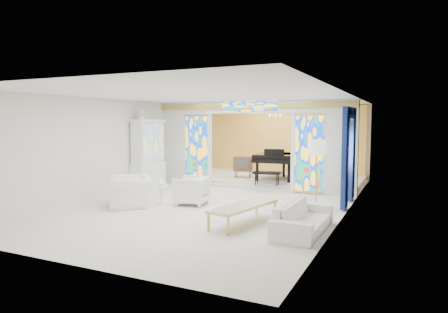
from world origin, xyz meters
The scene contains 24 objects.
floor centered at (0.00, 0.00, 0.00)m, with size 12.00×12.00×0.00m, color white.
ceiling centered at (0.00, 0.00, 3.00)m, with size 7.00×12.00×0.02m, color white.
wall_back centered at (0.00, 6.00, 1.50)m, with size 7.00×0.02×3.00m, color silver.
wall_front centered at (0.00, -6.00, 1.50)m, with size 7.00×0.02×3.00m, color silver.
wall_left centered at (-3.50, 0.00, 1.50)m, with size 0.02×12.00×3.00m, color silver.
wall_right centered at (3.50, 0.00, 1.50)m, with size 0.02×12.00×3.00m, color silver.
partition_wall centered at (0.00, 2.00, 1.65)m, with size 7.00×0.22×3.00m.
stained_glass_left centered at (-2.03, 1.89, 1.30)m, with size 0.90×0.04×2.40m, color gold.
stained_glass_right centered at (2.03, 1.89, 1.30)m, with size 0.90×0.04×2.40m, color gold.
stained_glass_transom centered at (0.00, 1.89, 2.82)m, with size 2.00×0.04×0.34m, color gold.
alcove_platform centered at (0.00, 4.10, 0.09)m, with size 6.80×3.80×0.18m, color white.
gold_curtain_back centered at (0.00, 5.88, 1.50)m, with size 6.70×0.10×2.90m, color gold.
chandelier centered at (0.20, 4.00, 2.55)m, with size 0.48×0.48×0.30m, color gold.
blue_drapes centered at (3.40, 0.70, 1.58)m, with size 0.14×1.85×2.65m.
china_cabinet centered at (-3.22, 0.60, 1.17)m, with size 0.56×1.46×2.72m.
armchair_left centered at (-2.00, -1.94, 0.40)m, with size 1.24×1.08×0.80m, color silver.
armchair_right centered at (-0.57, -1.06, 0.40)m, with size 0.85×0.87×0.80m, color white.
sofa centered at (2.95, -2.51, 0.31)m, with size 2.15×0.84×0.63m, color white.
side_table centered at (-1.35, -1.40, 0.36)m, with size 0.50×0.50×0.54m.
vase centered at (-1.35, -1.40, 0.64)m, with size 0.19×0.19×0.20m, color silver.
coffee_table centered at (1.58, -2.44, 0.41)m, with size 1.03×2.11×0.45m.
floor_lamp centered at (2.80, -0.62, 1.58)m, with size 0.57×0.57×1.85m.
grand_piano centered at (0.60, 3.68, 0.96)m, with size 1.92×2.99×1.16m.
tv_console centered at (-0.86, 3.43, 0.70)m, with size 0.78×0.61×0.80m.
Camera 1 is at (4.92, -10.63, 2.31)m, focal length 32.00 mm.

